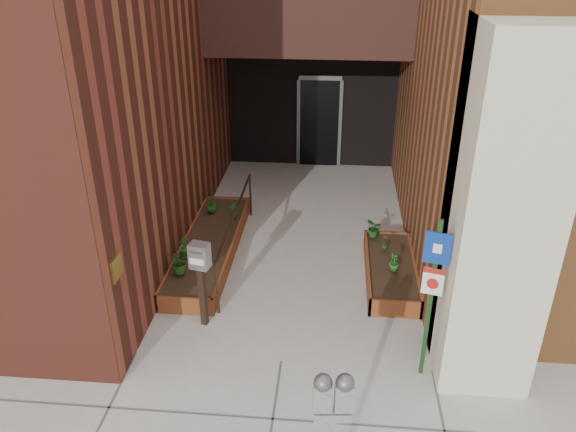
# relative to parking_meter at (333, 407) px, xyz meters

# --- Properties ---
(ground) EXTENTS (80.00, 80.00, 0.00)m
(ground) POSITION_rel_parking_meter_xyz_m (-0.68, 2.01, -1.28)
(ground) COLOR #9E9991
(ground) RESTS_ON ground
(planter_left) EXTENTS (0.90, 3.60, 0.30)m
(planter_left) POSITION_rel_parking_meter_xyz_m (-2.23, 4.71, -1.15)
(planter_left) COLOR brown
(planter_left) RESTS_ON ground
(planter_right) EXTENTS (0.80, 2.20, 0.30)m
(planter_right) POSITION_rel_parking_meter_xyz_m (0.92, 4.21, -1.15)
(planter_right) COLOR brown
(planter_right) RESTS_ON ground
(handrail) EXTENTS (0.04, 3.34, 0.90)m
(handrail) POSITION_rel_parking_meter_xyz_m (-1.73, 4.66, -0.54)
(handrail) COLOR black
(handrail) RESTS_ON ground
(parking_meter) EXTENTS (0.38, 0.19, 1.66)m
(parking_meter) POSITION_rel_parking_meter_xyz_m (0.00, 0.00, 0.00)
(parking_meter) COLOR #A0A0A2
(parking_meter) RESTS_ON ground
(sign_post) EXTENTS (0.30, 0.11, 2.25)m
(sign_post) POSITION_rel_parking_meter_xyz_m (1.15, 1.96, 0.10)
(sign_post) COLOR #143814
(sign_post) RESTS_ON ground
(payment_dropbox) EXTENTS (0.30, 0.25, 1.34)m
(payment_dropbox) POSITION_rel_parking_meter_xyz_m (-1.88, 2.73, -0.31)
(payment_dropbox) COLOR black
(payment_dropbox) RESTS_ON ground
(shrub_left_a) EXTENTS (0.51, 0.51, 0.40)m
(shrub_left_a) POSITION_rel_parking_meter_xyz_m (-2.46, 3.61, -0.78)
(shrub_left_a) COLOR #235317
(shrub_left_a) RESTS_ON planter_left
(shrub_left_b) EXTENTS (0.24, 0.24, 0.35)m
(shrub_left_b) POSITION_rel_parking_meter_xyz_m (-2.53, 4.10, -0.81)
(shrub_left_b) COLOR #225618
(shrub_left_b) RESTS_ON planter_left
(shrub_left_c) EXTENTS (0.25, 0.25, 0.35)m
(shrub_left_c) POSITION_rel_parking_meter_xyz_m (-2.42, 5.79, -0.81)
(shrub_left_c) COLOR #1E5719
(shrub_left_c) RESTS_ON planter_left
(shrub_left_d) EXTENTS (0.23, 0.23, 0.32)m
(shrub_left_d) POSITION_rel_parking_meter_xyz_m (-1.93, 5.56, -0.82)
(shrub_left_d) COLOR #1A5819
(shrub_left_d) RESTS_ON planter_left
(shrub_right_a) EXTENTS (0.22, 0.22, 0.29)m
(shrub_right_a) POSITION_rel_parking_meter_xyz_m (0.94, 3.98, -0.84)
(shrub_right_a) COLOR #21601B
(shrub_right_a) RESTS_ON planter_right
(shrub_right_b) EXTENTS (0.22, 0.22, 0.30)m
(shrub_right_b) POSITION_rel_parking_meter_xyz_m (0.84, 4.61, -0.84)
(shrub_right_b) COLOR #225819
(shrub_right_b) RESTS_ON planter_right
(shrub_right_c) EXTENTS (0.30, 0.30, 0.33)m
(shrub_right_c) POSITION_rel_parking_meter_xyz_m (0.67, 5.07, -0.82)
(shrub_right_c) COLOR #164F16
(shrub_right_c) RESTS_ON planter_right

